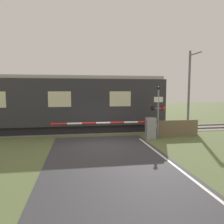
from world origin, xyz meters
TOP-DOWN VIEW (x-y plane):
  - ground_plane at (0.00, 0.00)m, footprint 80.00×80.00m
  - track_bed at (0.00, 4.34)m, footprint 36.00×3.20m
  - train at (-2.53, 4.34)m, footprint 15.12×3.02m
  - crossing_barrier at (2.70, 0.90)m, footprint 6.46×0.44m
  - signal_post at (3.74, 1.02)m, footprint 0.96×0.26m
  - catenary_pole at (8.75, 6.40)m, footprint 0.20×1.90m
  - roadside_fence at (5.29, 1.26)m, footprint 2.75×0.06m

SIDE VIEW (x-z plane):
  - ground_plane at x=0.00m, z-range 0.00..0.00m
  - track_bed at x=0.00m, z-range -0.04..0.09m
  - roadside_fence at x=5.29m, z-range 0.00..1.10m
  - crossing_barrier at x=2.70m, z-range 0.07..1.44m
  - signal_post at x=3.74m, z-range 0.24..3.55m
  - train at x=-2.53m, z-range 0.05..4.16m
  - catenary_pole at x=8.75m, z-range 0.15..6.77m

